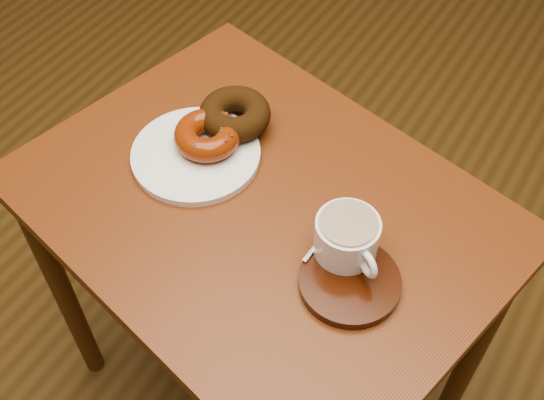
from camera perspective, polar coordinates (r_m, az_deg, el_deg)
The scene contains 8 objects.
ground at distance 1.63m, azimuth -5.26°, elevation -14.79°, with size 6.00×6.00×0.00m, color #543C1A.
cafe_table at distance 1.12m, azimuth -0.87°, elevation -3.72°, with size 0.82×0.69×0.68m.
donut_plate at distance 1.09m, azimuth -6.39°, elevation 3.80°, with size 0.21×0.21×0.01m, color white.
donut_cinnamon at distance 1.12m, azimuth -3.13°, elevation 7.20°, with size 0.12×0.12×0.04m, color #301C09.
donut_caramel at distance 1.09m, azimuth -5.44°, elevation 5.42°, with size 0.12×0.12×0.04m.
saucer at distance 0.95m, azimuth 6.51°, elevation -6.82°, with size 0.14×0.14×0.02m, color black.
coffee_cup at distance 0.94m, azimuth 6.33°, elevation -3.08°, with size 0.11×0.09×0.06m.
teaspoon at distance 0.99m, azimuth 4.92°, elevation -2.21°, with size 0.02×0.10×0.01m.
Camera 1 is at (0.47, -0.49, 1.48)m, focal length 45.00 mm.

